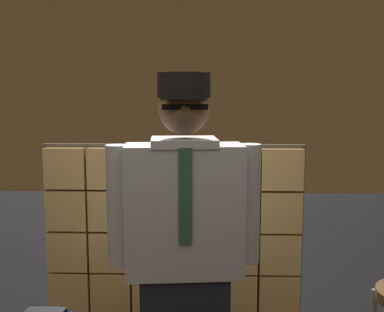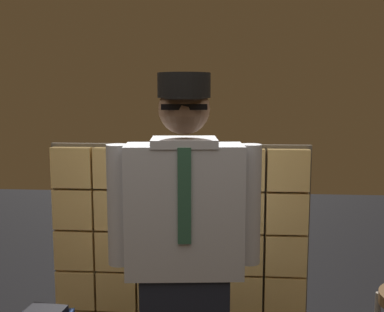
# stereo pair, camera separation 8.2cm
# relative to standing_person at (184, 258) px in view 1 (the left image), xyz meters

# --- Properties ---
(glass_block_wall) EXTENTS (1.60, 0.10, 1.33)m
(glass_block_wall) POSITION_rel_standing_person_xyz_m (-0.11, 0.78, -0.24)
(glass_block_wall) COLOR #F2C672
(glass_block_wall) RESTS_ON ground
(standing_person) EXTENTS (0.68, 0.31, 1.71)m
(standing_person) POSITION_rel_standing_person_xyz_m (0.00, 0.00, 0.00)
(standing_person) COLOR #1E2333
(standing_person) RESTS_ON ground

